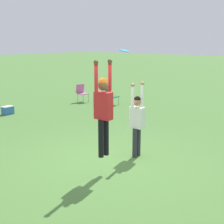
# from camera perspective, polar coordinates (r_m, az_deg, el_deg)

# --- Properties ---
(ground_plane) EXTENTS (120.00, 120.00, 0.00)m
(ground_plane) POSITION_cam_1_polar(r_m,az_deg,el_deg) (8.01, -0.60, -9.27)
(ground_plane) COLOR #4C7A38
(person_jumping) EXTENTS (0.56, 0.41, 2.20)m
(person_jumping) POSITION_cam_1_polar(r_m,az_deg,el_deg) (6.92, -1.59, 1.09)
(person_jumping) COLOR black
(person_jumping) RESTS_ON ground_plane
(person_defending) EXTENTS (0.53, 0.39, 1.99)m
(person_defending) POSITION_cam_1_polar(r_m,az_deg,el_deg) (8.16, 4.59, -1.17)
(person_defending) COLOR #2D2D38
(person_defending) RESTS_ON ground_plane
(frisbee) EXTENTS (0.24, 0.24, 0.07)m
(frisbee) POSITION_cam_1_polar(r_m,az_deg,el_deg) (7.51, 2.24, 11.16)
(frisbee) COLOR #2D9EDB
(camping_chair_0) EXTENTS (0.54, 0.58, 0.91)m
(camping_chair_0) POSITION_cam_1_polar(r_m,az_deg,el_deg) (15.83, -5.57, 3.76)
(camping_chair_0) COLOR gray
(camping_chair_0) RESTS_ON ground_plane
(camping_chair_3) EXTENTS (0.61, 0.65, 0.85)m
(camping_chair_3) POSITION_cam_1_polar(r_m,az_deg,el_deg) (15.03, -0.30, 3.18)
(camping_chair_3) COLOR gray
(camping_chair_3) RESTS_ON ground_plane
(cooler_box) EXTENTS (0.45, 0.32, 0.35)m
(cooler_box) POSITION_cam_1_polar(r_m,az_deg,el_deg) (13.86, -18.54, 0.32)
(cooler_box) COLOR #336BB7
(cooler_box) RESTS_ON ground_plane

